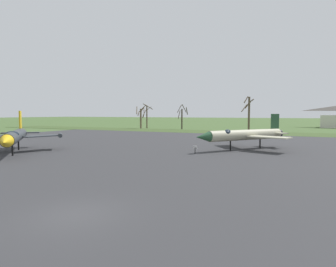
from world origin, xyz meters
TOP-DOWN VIEW (x-y plane):
  - ground_plane at (0.00, 0.00)m, footprint 600.00×600.00m
  - asphalt_apron at (0.00, 19.05)m, footprint 95.90×63.50m
  - grass_verge_strip at (0.00, 56.80)m, footprint 155.90×12.00m
  - jet_fighter_rear_center at (-19.93, 11.80)m, footprint 11.50×11.05m
  - jet_fighter_rear_left at (2.10, 25.81)m, footprint 9.99×11.75m
  - info_placard_rear_left at (-1.77, 19.53)m, footprint 0.52×0.30m
  - bare_tree_far_left at (-35.13, 63.67)m, footprint 2.97×3.10m
  - bare_tree_left_of_center at (-34.16, 65.56)m, footprint 3.46×3.31m
  - bare_tree_center at (-22.51, 65.31)m, footprint 3.13×2.96m
  - bare_tree_right_of_center at (-4.36, 65.72)m, footprint 3.01×2.72m

SIDE VIEW (x-z plane):
  - ground_plane at x=0.00m, z-range 0.00..0.00m
  - asphalt_apron at x=0.00m, z-range 0.00..0.05m
  - grass_verge_strip at x=0.00m, z-range 0.00..0.06m
  - info_placard_rear_left at x=-1.77m, z-range 0.10..1.05m
  - jet_fighter_rear_left at x=2.10m, z-range -0.33..4.02m
  - jet_fighter_rear_center at x=-19.93m, z-range -0.47..4.27m
  - bare_tree_far_left at x=-35.13m, z-range 0.00..7.11m
  - bare_tree_center at x=-22.51m, z-range 0.15..7.14m
  - bare_tree_left_of_center at x=-34.16m, z-range 0.34..7.71m
  - bare_tree_right_of_center at x=-4.36m, z-range 0.49..9.34m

